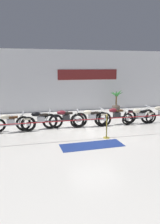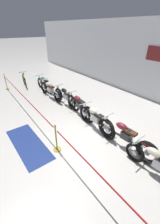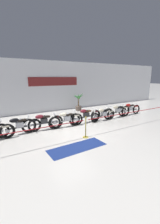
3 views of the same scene
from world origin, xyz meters
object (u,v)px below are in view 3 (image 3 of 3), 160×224
object	(u,v)px
stanchion_far_left	(53,128)
stanchion_mid_left	(86,130)
motorcycle_cream_4	(66,119)
motorcycle_cream_6	(103,114)
potted_palm_left_of_row	(79,103)
motorcycle_cream_7	(117,111)
motorcycle_black_2	(18,126)
motorcycle_maroon_3	(43,122)
motorcycle_maroon_5	(86,116)
floor_banner	(77,147)
motorcycle_red_8	(129,109)

from	to	relation	value
stanchion_far_left	stanchion_mid_left	size ratio (longest dim) A/B	13.34
motorcycle_cream_4	motorcycle_cream_6	world-z (taller)	motorcycle_cream_4
potted_palm_left_of_row	motorcycle_cream_7	bearing A→B (deg)	-71.40
motorcycle_black_2	motorcycle_maroon_3	bearing A→B (deg)	-1.36
motorcycle_black_2	motorcycle_maroon_5	distance (m)	4.01
potted_palm_left_of_row	stanchion_mid_left	xyz separation A→B (m)	(-2.74, -5.37, -0.32)
motorcycle_black_2	motorcycle_cream_7	world-z (taller)	motorcycle_cream_7
motorcycle_black_2	motorcycle_cream_6	distance (m)	5.31
motorcycle_maroon_3	motorcycle_cream_4	size ratio (longest dim) A/B	1.05
motorcycle_cream_6	potted_palm_left_of_row	bearing A→B (deg)	87.11
stanchion_mid_left	floor_banner	size ratio (longest dim) A/B	0.42
motorcycle_red_8	potted_palm_left_of_row	bearing A→B (deg)	127.35
motorcycle_maroon_3	motorcycle_cream_7	size ratio (longest dim) A/B	0.92
motorcycle_black_2	motorcycle_maroon_5	xyz separation A→B (m)	(4.01, -0.09, 0.00)
motorcycle_red_8	stanchion_mid_left	world-z (taller)	stanchion_mid_left
potted_palm_left_of_row	floor_banner	bearing A→B (deg)	-120.71
motorcycle_maroon_3	stanchion_mid_left	bearing A→B (deg)	-53.77
motorcycle_maroon_3	motorcycle_cream_6	bearing A→B (deg)	-3.20
motorcycle_maroon_5	motorcycle_cream_7	size ratio (longest dim) A/B	0.99
motorcycle_cream_4	motorcycle_red_8	size ratio (longest dim) A/B	0.98
motorcycle_cream_6	motorcycle_cream_7	distance (m)	1.36
potted_palm_left_of_row	stanchion_mid_left	size ratio (longest dim) A/B	1.56
motorcycle_cream_7	motorcycle_red_8	distance (m)	1.41
motorcycle_cream_6	motorcycle_maroon_5	bearing A→B (deg)	172.58
motorcycle_red_8	floor_banner	distance (m)	6.80
motorcycle_red_8	motorcycle_cream_6	bearing A→B (deg)	-176.09
motorcycle_maroon_5	motorcycle_red_8	bearing A→B (deg)	0.28
stanchion_mid_left	stanchion_far_left	bearing A→B (deg)	180.00
motorcycle_cream_7	floor_banner	size ratio (longest dim) A/B	0.99
motorcycle_black_2	motorcycle_cream_7	xyz separation A→B (m)	(6.67, -0.18, 0.02)
motorcycle_black_2	stanchion_mid_left	size ratio (longest dim) A/B	2.21
floor_banner	motorcycle_red_8	bearing A→B (deg)	21.61
motorcycle_cream_6	potted_palm_left_of_row	world-z (taller)	potted_palm_left_of_row
potted_palm_left_of_row	floor_banner	world-z (taller)	potted_palm_left_of_row
motorcycle_maroon_3	motorcycle_red_8	world-z (taller)	motorcycle_maroon_3
motorcycle_black_2	motorcycle_cream_4	bearing A→B (deg)	-3.95
motorcycle_maroon_3	motorcycle_red_8	bearing A→B (deg)	-0.31
motorcycle_black_2	motorcycle_red_8	size ratio (longest dim) A/B	1.04
motorcycle_cream_7	stanchion_mid_left	size ratio (longest dim) A/B	2.36
motorcycle_black_2	motorcycle_cream_4	xyz separation A→B (m)	(2.59, -0.18, 0.00)
motorcycle_cream_4	floor_banner	size ratio (longest dim) A/B	0.87
motorcycle_black_2	motorcycle_red_8	distance (m)	8.07
stanchion_mid_left	floor_banner	bearing A→B (deg)	-140.49
motorcycle_cream_4	floor_banner	distance (m)	2.74
motorcycle_cream_4	floor_banner	bearing A→B (deg)	-105.79
motorcycle_maroon_3	motorcycle_cream_6	size ratio (longest dim) A/B	1.10
stanchion_far_left	motorcycle_maroon_3	bearing A→B (deg)	85.14
floor_banner	stanchion_far_left	bearing A→B (deg)	134.42
motorcycle_black_2	potted_palm_left_of_row	bearing A→B (deg)	31.21
motorcycle_cream_4	motorcycle_maroon_3	bearing A→B (deg)	173.60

